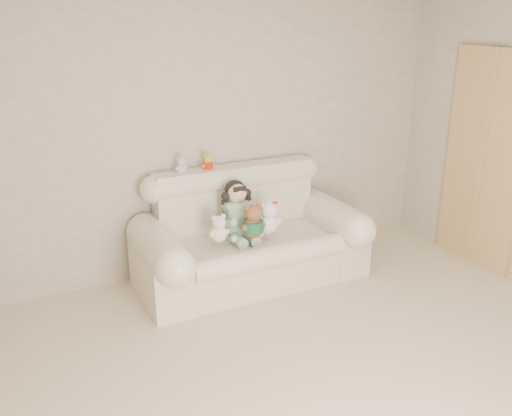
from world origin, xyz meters
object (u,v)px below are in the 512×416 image
at_px(sofa, 251,229).
at_px(cream_teddy, 219,226).
at_px(seated_child, 237,209).
at_px(brown_teddy, 253,218).
at_px(white_cat, 269,215).

height_order(sofa, cream_teddy, sofa).
relative_size(seated_child, brown_teddy, 1.49).
bearing_deg(white_cat, seated_child, 133.07).
xyz_separation_m(seated_child, white_cat, (0.21, -0.22, -0.01)).
height_order(seated_child, white_cat, seated_child).
bearing_deg(cream_teddy, brown_teddy, 8.82).
bearing_deg(cream_teddy, seated_child, 52.44).
height_order(seated_child, brown_teddy, seated_child).
relative_size(white_cat, cream_teddy, 1.23).
height_order(sofa, seated_child, sofa).
height_order(sofa, white_cat, sofa).
relative_size(sofa, cream_teddy, 7.08).
bearing_deg(seated_child, sofa, -46.26).
distance_m(sofa, white_cat, 0.24).
bearing_deg(seated_child, white_cat, -55.45).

